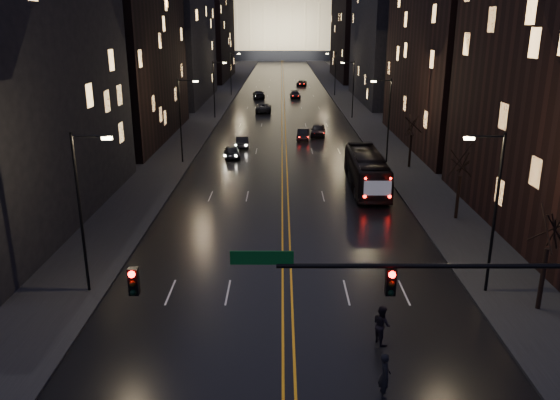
{
  "coord_description": "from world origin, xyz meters",
  "views": [
    {
      "loc": [
        -0.33,
        -17.3,
        14.11
      ],
      "look_at": [
        -0.41,
        13.83,
        4.19
      ],
      "focal_mm": 35.0,
      "sensor_mm": 36.0,
      "label": 1
    }
  ],
  "objects_px": {
    "oncoming_car_a": "(232,151)",
    "receding_car_a": "(303,134)",
    "traffic_signal": "(458,294)",
    "pedestrian_a": "(385,375)",
    "bus": "(366,171)",
    "oncoming_car_b": "(242,142)",
    "pedestrian_b": "(382,324)"
  },
  "relations": [
    {
      "from": "oncoming_car_b",
      "to": "receding_car_a",
      "type": "relative_size",
      "value": 1.02
    },
    {
      "from": "bus",
      "to": "pedestrian_a",
      "type": "height_order",
      "value": "bus"
    },
    {
      "from": "receding_car_a",
      "to": "pedestrian_b",
      "type": "height_order",
      "value": "pedestrian_b"
    },
    {
      "from": "bus",
      "to": "oncoming_car_a",
      "type": "xyz_separation_m",
      "value": [
        -13.24,
        12.27,
        -0.94
      ]
    },
    {
      "from": "oncoming_car_b",
      "to": "pedestrian_a",
      "type": "height_order",
      "value": "pedestrian_a"
    },
    {
      "from": "pedestrian_a",
      "to": "pedestrian_b",
      "type": "distance_m",
      "value": 3.93
    },
    {
      "from": "traffic_signal",
      "to": "pedestrian_b",
      "type": "distance_m",
      "value": 6.69
    },
    {
      "from": "bus",
      "to": "oncoming_car_a",
      "type": "distance_m",
      "value": 18.07
    },
    {
      "from": "bus",
      "to": "oncoming_car_b",
      "type": "bearing_deg",
      "value": 126.02
    },
    {
      "from": "oncoming_car_b",
      "to": "pedestrian_a",
      "type": "distance_m",
      "value": 47.94
    },
    {
      "from": "oncoming_car_b",
      "to": "pedestrian_b",
      "type": "relative_size",
      "value": 2.25
    },
    {
      "from": "traffic_signal",
      "to": "pedestrian_b",
      "type": "height_order",
      "value": "traffic_signal"
    },
    {
      "from": "bus",
      "to": "pedestrian_a",
      "type": "bearing_deg",
      "value": -96.06
    },
    {
      "from": "oncoming_car_a",
      "to": "pedestrian_b",
      "type": "xyz_separation_m",
      "value": [
        10.19,
        -37.72,
        0.22
      ]
    },
    {
      "from": "traffic_signal",
      "to": "oncoming_car_a",
      "type": "distance_m",
      "value": 44.54
    },
    {
      "from": "oncoming_car_a",
      "to": "receding_car_a",
      "type": "xyz_separation_m",
      "value": [
        8.37,
        10.27,
        -0.04
      ]
    },
    {
      "from": "traffic_signal",
      "to": "oncoming_car_b",
      "type": "distance_m",
      "value": 49.66
    },
    {
      "from": "oncoming_car_a",
      "to": "pedestrian_a",
      "type": "distance_m",
      "value": 42.71
    },
    {
      "from": "pedestrian_b",
      "to": "pedestrian_a",
      "type": "bearing_deg",
      "value": 149.79
    },
    {
      "from": "oncoming_car_a",
      "to": "pedestrian_b",
      "type": "height_order",
      "value": "pedestrian_b"
    },
    {
      "from": "pedestrian_a",
      "to": "pedestrian_b",
      "type": "relative_size",
      "value": 1.02
    },
    {
      "from": "oncoming_car_b",
      "to": "traffic_signal",
      "type": "bearing_deg",
      "value": 98.5
    },
    {
      "from": "oncoming_car_b",
      "to": "pedestrian_a",
      "type": "bearing_deg",
      "value": 96.3
    },
    {
      "from": "traffic_signal",
      "to": "oncoming_car_a",
      "type": "bearing_deg",
      "value": 105.41
    },
    {
      "from": "oncoming_car_a",
      "to": "receding_car_a",
      "type": "height_order",
      "value": "oncoming_car_a"
    },
    {
      "from": "traffic_signal",
      "to": "pedestrian_a",
      "type": "xyz_separation_m",
      "value": [
        -2.14,
        1.12,
        -4.13
      ]
    },
    {
      "from": "oncoming_car_b",
      "to": "pedestrian_b",
      "type": "height_order",
      "value": "pedestrian_b"
    },
    {
      "from": "traffic_signal",
      "to": "pedestrian_a",
      "type": "height_order",
      "value": "traffic_signal"
    },
    {
      "from": "traffic_signal",
      "to": "bus",
      "type": "distance_m",
      "value": 30.69
    },
    {
      "from": "oncoming_car_a",
      "to": "bus",
      "type": "bearing_deg",
      "value": 130.87
    },
    {
      "from": "receding_car_a",
      "to": "pedestrian_a",
      "type": "relative_size",
      "value": 2.18
    },
    {
      "from": "receding_car_a",
      "to": "pedestrian_b",
      "type": "relative_size",
      "value": 2.22
    }
  ]
}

